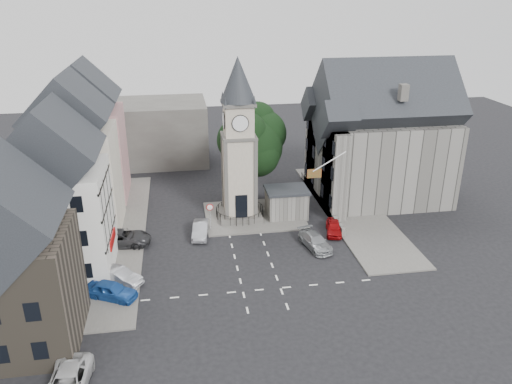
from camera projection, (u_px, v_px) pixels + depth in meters
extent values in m
plane|color=black|center=(251.00, 255.00, 44.25)|extent=(120.00, 120.00, 0.00)
cube|color=#595651|center=(113.00, 234.00, 47.87)|extent=(6.00, 30.00, 0.14)
cube|color=#595651|center=(351.00, 209.00, 53.28)|extent=(6.00, 26.00, 0.14)
cube|color=#595651|center=(254.00, 216.00, 51.74)|extent=(10.00, 8.00, 0.16)
cube|color=silver|center=(262.00, 290.00, 39.23)|extent=(20.00, 8.00, 0.01)
cube|color=#4C4944|center=(240.00, 214.00, 51.42)|extent=(4.20, 4.20, 0.70)
torus|color=black|center=(240.00, 208.00, 51.14)|extent=(4.86, 4.86, 0.06)
cube|color=#A89C87|center=(239.00, 175.00, 49.76)|extent=(3.00, 3.00, 8.00)
cube|color=black|center=(241.00, 206.00, 49.50)|extent=(1.20, 0.25, 2.40)
cube|color=#4C4944|center=(239.00, 136.00, 48.23)|extent=(3.30, 3.30, 0.25)
cube|color=#A89C87|center=(238.00, 120.00, 47.62)|extent=(2.70, 2.70, 3.20)
cylinder|color=white|center=(240.00, 123.00, 46.34)|extent=(1.50, 0.12, 1.50)
cube|color=#4C4944|center=(238.00, 103.00, 47.01)|extent=(3.10, 3.10, 0.30)
cone|color=black|center=(238.00, 79.00, 46.15)|extent=(3.40, 3.40, 4.20)
cube|color=#595752|center=(286.00, 204.00, 51.26)|extent=(4.00, 3.00, 2.80)
cube|color=black|center=(287.00, 190.00, 50.67)|extent=(4.30, 3.30, 0.25)
cylinder|color=black|center=(251.00, 179.00, 55.57)|extent=(0.70, 0.70, 4.40)
cylinder|color=black|center=(210.00, 219.00, 48.32)|extent=(0.10, 0.10, 2.50)
cone|color=#A50C0C|center=(210.00, 207.00, 47.76)|extent=(0.70, 0.06, 0.70)
cone|color=white|center=(210.00, 207.00, 47.74)|extent=(0.54, 0.04, 0.54)
cube|color=tan|center=(90.00, 155.00, 54.67)|extent=(7.50, 7.00, 10.00)
cube|color=beige|center=(77.00, 181.00, 47.37)|extent=(7.50, 7.00, 10.00)
cube|color=silver|center=(62.00, 222.00, 40.26)|extent=(7.50, 7.00, 9.00)
cube|color=#443D33|center=(11.00, 291.00, 32.02)|extent=(8.00, 7.00, 8.00)
cube|color=#4C4944|center=(131.00, 133.00, 66.52)|extent=(20.00, 10.00, 8.00)
cube|color=#595752|center=(380.00, 159.00, 54.91)|extent=(14.00, 10.00, 9.00)
cube|color=#595752|center=(335.00, 173.00, 50.81)|extent=(1.60, 4.40, 9.00)
cube|color=#595752|center=(317.00, 152.00, 57.20)|extent=(1.60, 4.40, 9.00)
cube|color=#595752|center=(321.00, 200.00, 54.55)|extent=(0.40, 16.00, 0.90)
cylinder|color=white|center=(329.00, 162.00, 46.40)|extent=(3.17, 0.10, 1.89)
plane|color=#B21414|center=(314.00, 173.00, 46.61)|extent=(1.40, 0.00, 1.40)
imported|color=#1D4D9F|center=(111.00, 291.00, 37.90)|extent=(4.36, 3.29, 1.38)
imported|color=#9C9EA3|center=(119.00, 276.00, 39.84)|extent=(4.02, 3.35, 1.30)
imported|color=#2E2E30|center=(121.00, 238.00, 45.68)|extent=(5.60, 3.02, 1.49)
imported|color=#9FA0A7|center=(200.00, 230.00, 47.49)|extent=(1.89, 4.10, 1.30)
imported|color=#92969A|center=(315.00, 241.00, 45.34)|extent=(2.72, 4.66, 1.27)
imported|color=#8E070A|center=(334.00, 227.00, 48.00)|extent=(2.29, 3.84, 1.22)
imported|color=silver|center=(68.00, 384.00, 29.04)|extent=(2.54, 5.01, 1.36)
imported|color=#B3A794|center=(347.00, 202.00, 52.90)|extent=(0.74, 0.57, 1.83)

